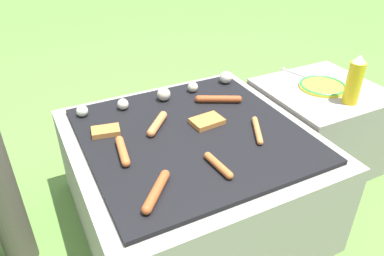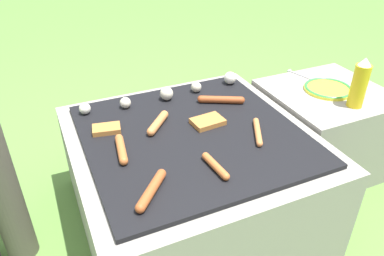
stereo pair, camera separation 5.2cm
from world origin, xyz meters
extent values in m
plane|color=#567F38|center=(0.00, 0.00, 0.00)|extent=(14.00, 14.00, 0.00)
cube|color=gray|center=(0.00, 0.00, 0.20)|extent=(0.89, 0.89, 0.40)
cube|color=black|center=(0.00, 0.00, 0.41)|extent=(0.78, 0.78, 0.02)
cube|color=gray|center=(0.71, 0.06, 0.21)|extent=(0.51, 0.50, 0.42)
cylinder|color=#C6753D|center=(-0.10, 0.09, 0.44)|extent=(0.11, 0.12, 0.03)
sphere|color=#C6753D|center=(-0.06, 0.14, 0.44)|extent=(0.03, 0.03, 0.03)
sphere|color=#C6753D|center=(-0.15, 0.04, 0.44)|extent=(0.03, 0.03, 0.03)
cylinder|color=#93421E|center=(0.21, 0.16, 0.44)|extent=(0.17, 0.11, 0.03)
sphere|color=#93421E|center=(0.13, 0.20, 0.44)|extent=(0.03, 0.03, 0.03)
sphere|color=#93421E|center=(0.29, 0.12, 0.44)|extent=(0.03, 0.03, 0.03)
cylinder|color=#B7602D|center=(-0.28, -0.02, 0.44)|extent=(0.05, 0.14, 0.03)
sphere|color=#B7602D|center=(-0.27, 0.05, 0.44)|extent=(0.03, 0.03, 0.03)
sphere|color=#B7602D|center=(-0.29, -0.09, 0.44)|extent=(0.03, 0.03, 0.03)
cylinder|color=#C6753D|center=(0.22, -0.11, 0.43)|extent=(0.09, 0.15, 0.02)
sphere|color=#C6753D|center=(0.18, -0.18, 0.43)|extent=(0.02, 0.02, 0.02)
sphere|color=#C6753D|center=(0.26, -0.04, 0.43)|extent=(0.02, 0.02, 0.02)
cylinder|color=#A34C23|center=(-0.25, -0.26, 0.44)|extent=(0.13, 0.14, 0.03)
sphere|color=#A34C23|center=(-0.20, -0.20, 0.44)|extent=(0.03, 0.03, 0.03)
sphere|color=#A34C23|center=(-0.30, -0.32, 0.44)|extent=(0.03, 0.03, 0.03)
cylinder|color=#B7602D|center=(-0.02, -0.23, 0.44)|extent=(0.04, 0.13, 0.03)
sphere|color=#B7602D|center=(-0.03, -0.17, 0.44)|extent=(0.03, 0.03, 0.03)
sphere|color=#B7602D|center=(-0.02, -0.29, 0.44)|extent=(0.03, 0.03, 0.03)
cube|color=#B27033|center=(0.08, 0.03, 0.43)|extent=(0.13, 0.10, 0.02)
cube|color=#B27033|center=(-0.29, 0.14, 0.43)|extent=(0.11, 0.09, 0.02)
sphere|color=silver|center=(-0.34, 0.31, 0.45)|extent=(0.05, 0.05, 0.05)
sphere|color=beige|center=(-0.17, 0.29, 0.45)|extent=(0.05, 0.05, 0.05)
sphere|color=beige|center=(0.01, 0.29, 0.45)|extent=(0.06, 0.06, 0.06)
sphere|color=beige|center=(0.16, 0.30, 0.45)|extent=(0.05, 0.05, 0.05)
sphere|color=silver|center=(0.34, 0.32, 0.45)|extent=(0.06, 0.06, 0.06)
cylinder|color=yellow|center=(0.71, 0.07, 0.43)|extent=(0.22, 0.22, 0.01)
torus|color=#338C3F|center=(0.71, 0.07, 0.43)|extent=(0.21, 0.21, 0.01)
cylinder|color=gold|center=(0.71, -0.09, 0.51)|extent=(0.06, 0.06, 0.18)
cone|color=white|center=(0.71, -0.09, 0.62)|extent=(0.05, 0.05, 0.03)
cylinder|color=silver|center=(0.71, 0.24, 0.43)|extent=(0.05, 0.17, 0.01)
cube|color=silver|center=(0.68, 0.32, 0.43)|extent=(0.03, 0.01, 0.01)
camera|label=1|loc=(-0.53, -1.06, 1.19)|focal=35.00mm
camera|label=2|loc=(-0.48, -1.08, 1.19)|focal=35.00mm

